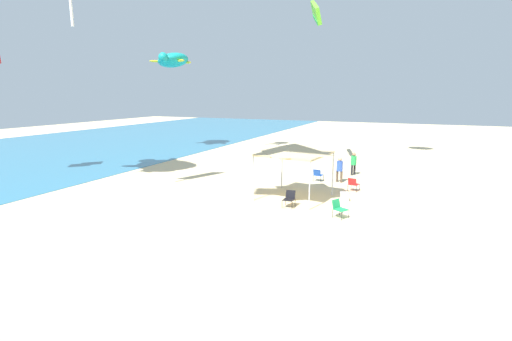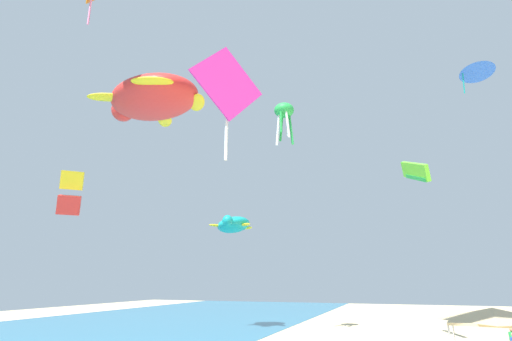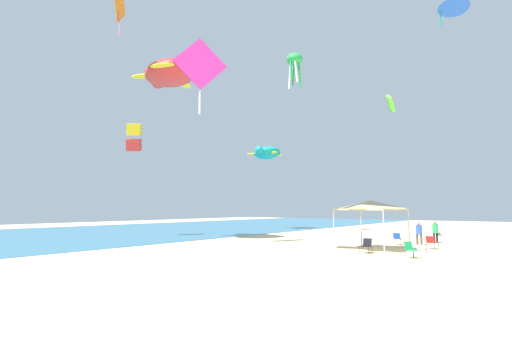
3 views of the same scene
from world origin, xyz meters
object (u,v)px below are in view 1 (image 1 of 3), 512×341
(folding_chair_right_of_tent, at_px, (339,207))
(kite_turtle_teal, at_px, (173,60))
(folding_chair_left_of_tent, at_px, (353,183))
(cooler_box, at_px, (344,197))
(folding_chair_facing_ocean, at_px, (318,174))
(person_beachcomber, at_px, (340,168))
(person_near_umbrella, at_px, (354,162))
(kite_parafoil_lime, at_px, (316,13))
(canopy_tent, at_px, (295,149))
(folding_chair_near_cooler, at_px, (289,198))

(folding_chair_right_of_tent, xyz_separation_m, kite_turtle_teal, (15.76, 20.33, 8.49))
(folding_chair_left_of_tent, xyz_separation_m, cooler_box, (-2.10, 0.10, -0.27))
(folding_chair_facing_ocean, xyz_separation_m, folding_chair_right_of_tent, (-6.69, -2.72, 0.00))
(person_beachcomber, xyz_separation_m, person_near_umbrella, (2.59, -0.46, -0.01))
(folding_chair_facing_ocean, xyz_separation_m, person_near_umbrella, (2.93, -1.80, 0.47))
(folding_chair_right_of_tent, bearing_deg, kite_parafoil_lime, 48.75)
(person_near_umbrella, bearing_deg, folding_chair_left_of_tent, 39.25)
(canopy_tent, relative_size, person_near_umbrella, 2.33)
(folding_chair_left_of_tent, relative_size, person_beachcomber, 0.50)
(canopy_tent, bearing_deg, person_near_umbrella, -15.49)
(folding_chair_near_cooler, bearing_deg, folding_chair_right_of_tent, -14.29)
(folding_chair_near_cooler, distance_m, folding_chair_facing_ocean, 6.05)
(canopy_tent, relative_size, cooler_box, 5.21)
(folding_chair_left_of_tent, bearing_deg, person_beachcomber, -47.04)
(folding_chair_near_cooler, relative_size, folding_chair_left_of_tent, 1.00)
(kite_turtle_teal, bearing_deg, cooler_box, 48.37)
(folding_chair_left_of_tent, relative_size, person_near_umbrella, 0.51)
(person_near_umbrella, height_order, kite_parafoil_lime, kite_parafoil_lime)
(cooler_box, relative_size, kite_turtle_teal, 0.16)
(kite_turtle_teal, bearing_deg, folding_chair_left_of_tent, 52.96)
(canopy_tent, xyz_separation_m, folding_chair_left_of_tent, (2.71, -2.76, -2.22))
(folding_chair_facing_ocean, relative_size, kite_parafoil_lime, 0.20)
(folding_chair_facing_ocean, distance_m, person_beachcomber, 1.45)
(canopy_tent, bearing_deg, kite_parafoil_lime, 10.02)
(folding_chair_left_of_tent, bearing_deg, folding_chair_right_of_tent, 103.73)
(folding_chair_near_cooler, bearing_deg, cooler_box, 43.91)
(folding_chair_left_of_tent, bearing_deg, kite_parafoil_lime, -46.71)
(person_beachcomber, bearing_deg, folding_chair_facing_ocean, 26.88)
(folding_chair_facing_ocean, distance_m, kite_turtle_teal, 21.55)
(folding_chair_left_of_tent, distance_m, folding_chair_right_of_tent, 5.05)
(cooler_box, bearing_deg, person_near_umbrella, 5.51)
(folding_chair_near_cooler, height_order, kite_turtle_teal, kite_turtle_teal)
(folding_chair_facing_ocean, bearing_deg, cooler_box, 129.70)
(cooler_box, height_order, person_beachcomber, person_beachcomber)
(kite_turtle_teal, relative_size, kite_parafoil_lime, 1.14)
(folding_chair_near_cooler, xyz_separation_m, cooler_box, (2.30, -2.34, -0.27))
(person_beachcomber, bearing_deg, canopy_tent, 84.27)
(person_near_umbrella, distance_m, kite_turtle_teal, 21.88)
(folding_chair_left_of_tent, height_order, kite_parafoil_lime, kite_parafoil_lime)
(person_beachcomber, relative_size, person_near_umbrella, 1.01)
(folding_chair_near_cooler, distance_m, person_beachcomber, 6.53)
(canopy_tent, bearing_deg, folding_chair_near_cooler, -169.33)
(canopy_tent, height_order, kite_parafoil_lime, kite_parafoil_lime)
(folding_chair_right_of_tent, height_order, person_near_umbrella, person_near_umbrella)
(folding_chair_facing_ocean, relative_size, person_near_umbrella, 0.51)
(cooler_box, height_order, kite_parafoil_lime, kite_parafoil_lime)
(folding_chair_near_cooler, xyz_separation_m, person_near_umbrella, (8.98, -1.70, 0.47))
(folding_chair_right_of_tent, bearing_deg, folding_chair_near_cooler, 104.17)
(folding_chair_left_of_tent, height_order, person_near_umbrella, person_near_umbrella)
(canopy_tent, height_order, cooler_box, canopy_tent)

